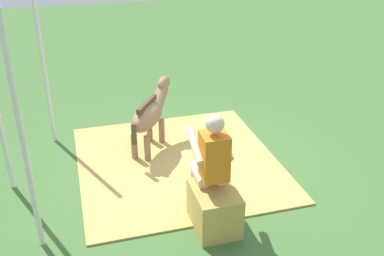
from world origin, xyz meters
name	(u,v)px	position (x,y,z in m)	size (l,w,h in m)	color
ground_plane	(200,167)	(0.00, 0.00, 0.00)	(24.00, 24.00, 0.00)	#426B33
hay_patch	(178,162)	(0.18, 0.28, 0.01)	(2.85, 2.74, 0.02)	tan
hay_bale	(214,208)	(-1.28, 0.23, 0.25)	(0.63, 0.47, 0.49)	tan
person_seated	(211,161)	(-1.11, 0.22, 0.76)	(0.67, 0.42, 1.37)	beige
pony_standing	(150,114)	(0.71, 0.56, 0.56)	(1.18, 0.90, 0.93)	#8C6B4C
tent_pole_left	(23,141)	(-1.05, 2.10, 1.26)	(0.06, 0.06, 2.52)	silver
tent_pole_right	(43,63)	(1.35, 1.94, 1.26)	(0.06, 0.06, 2.52)	silver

